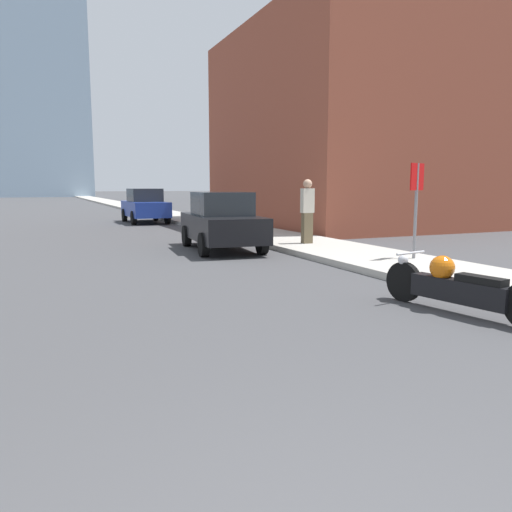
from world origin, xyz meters
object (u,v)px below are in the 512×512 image
object	(u,v)px
stop_sign	(416,194)
parked_car_black	(222,221)
motorcycle	(456,286)
pedestrian	(307,210)
parked_car_blue	(145,206)

from	to	relation	value
stop_sign	parked_car_black	bearing A→B (deg)	126.01
motorcycle	stop_sign	bearing A→B (deg)	45.79
parked_car_black	pedestrian	size ratio (longest dim) A/B	2.24
parked_car_black	stop_sign	distance (m)	5.37
parked_car_black	motorcycle	bearing A→B (deg)	-80.05
parked_car_blue	pedestrian	size ratio (longest dim) A/B	2.28
motorcycle	stop_sign	world-z (taller)	stop_sign
motorcycle	pedestrian	size ratio (longest dim) A/B	1.37
stop_sign	pedestrian	distance (m)	3.77
motorcycle	parked_car_black	size ratio (longest dim) A/B	0.61
parked_car_black	parked_car_blue	bearing A→B (deg)	94.81
parked_car_black	stop_sign	xyz separation A→B (m)	(3.12, -4.29, 0.81)
parked_car_blue	stop_sign	distance (m)	16.31
motorcycle	stop_sign	xyz separation A→B (m)	(2.51, 3.74, 1.22)
parked_car_black	pedestrian	xyz separation A→B (m)	(2.38, -0.63, 0.30)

